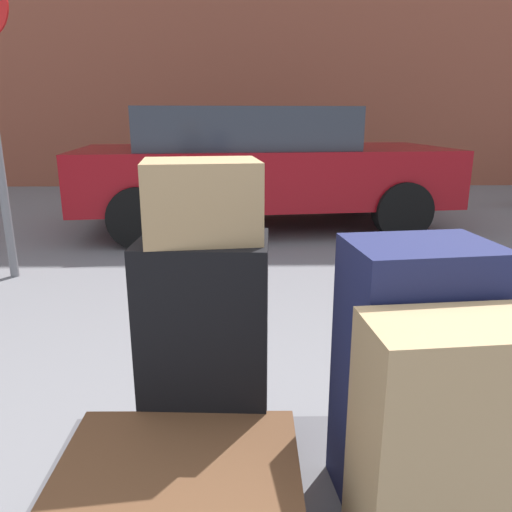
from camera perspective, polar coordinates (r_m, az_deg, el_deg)
The scene contains 7 objects.
suitcase_black_front_right at distance 1.47m, azimuth -5.74°, elevation -10.76°, with size 0.35×0.27×0.67m, color black.
suitcase_brown_front_left at distance 1.34m, azimuth -8.52°, elevation -25.46°, with size 0.56×0.36×0.22m, color #51331E.
suitcase_tan_rear_right at distance 1.19m, azimuth 21.30°, elevation -20.68°, with size 0.38×0.20×0.61m, color #9E7F56.
suitcase_navy_rear_left at distance 1.35m, azimuth 17.34°, elevation -13.13°, with size 0.34×0.25×0.70m, color #191E47.
duffel_bag_tan_topmost_pile at distance 1.33m, azimuth -6.27°, elevation 6.43°, with size 0.30×0.23×0.21m, color #9E7F56.
parked_car at distance 6.03m, azimuth 0.28°, elevation 10.51°, with size 4.47×2.30×1.42m.
bollard_kerb_near at distance 7.84m, azimuth 19.36°, elevation 7.38°, with size 0.26×0.26×0.57m, color #72665B.
Camera 1 is at (-0.04, -1.04, 1.33)m, focal length 34.70 mm.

